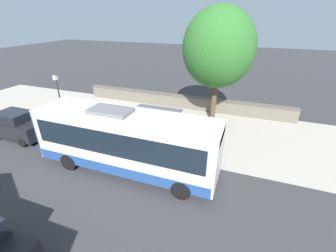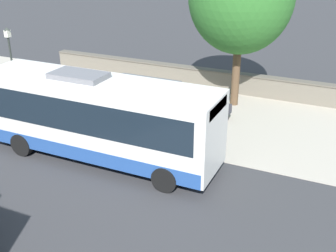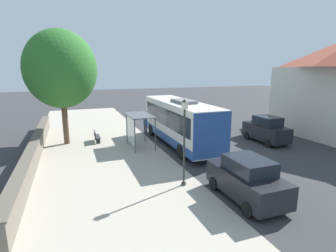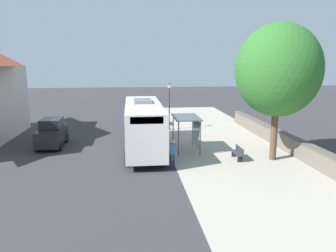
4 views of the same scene
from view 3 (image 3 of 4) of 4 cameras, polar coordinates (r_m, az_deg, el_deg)
The scene contains 11 objects.
ground_plane at distance 20.44m, azimuth -2.23°, elevation -4.46°, with size 120.00×120.00×0.00m, color #353538.
sidewalk_plaza at distance 19.57m, azimuth -14.90°, elevation -5.61°, with size 9.00×44.00×0.02m.
stone_wall at distance 19.48m, azimuth -26.96°, elevation -4.74°, with size 0.60×20.00×1.25m.
bus at distance 20.49m, azimuth 2.55°, elevation 1.03°, with size 2.67×10.21×3.65m.
bus_shelter at distance 19.93m, azimuth -6.57°, elevation 1.28°, with size 1.81×3.11×2.52m.
pedestrian at distance 24.19m, azimuth -4.99°, elevation 0.75°, with size 0.34×0.24×1.80m.
bench at distance 22.33m, azimuth -15.29°, elevation -2.18°, with size 0.40×1.56×0.88m.
street_lamp_near at distance 13.05m, azimuth 3.57°, elevation -2.13°, with size 0.28×0.28×4.47m.
shade_tree at distance 21.87m, azimuth -22.30°, elevation 11.34°, with size 5.37×5.37×8.83m.
parked_car_behind_bus at distance 12.73m, azimuth 16.76°, elevation -11.01°, with size 1.99×4.12×2.00m.
parked_car_far_lane at distance 22.80m, azimuth 20.57°, elevation -0.80°, with size 1.83×4.01×2.16m.
Camera 3 is at (-6.10, -18.60, 5.89)m, focal length 28.00 mm.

